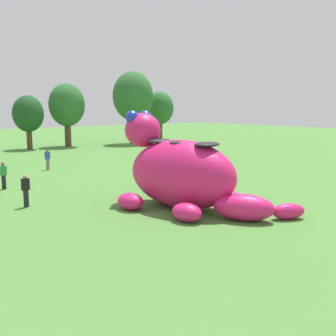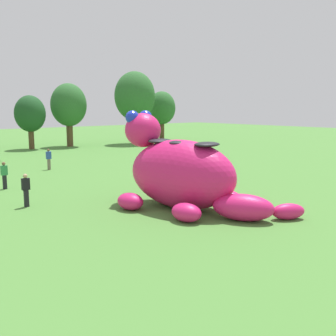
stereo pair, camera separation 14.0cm
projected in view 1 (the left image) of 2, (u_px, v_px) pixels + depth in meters
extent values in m
plane|color=#4C8438|center=(203.00, 205.00, 20.39)|extent=(160.00, 160.00, 0.00)
ellipsoid|color=#E01E6B|center=(181.00, 174.00, 19.65)|extent=(4.01, 6.57, 3.46)
ellipsoid|color=#E01E6B|center=(143.00, 130.00, 20.97)|extent=(2.12, 2.27, 1.83)
sphere|color=#1E33CC|center=(132.00, 117.00, 20.65)|extent=(0.73, 0.73, 0.73)
sphere|color=#1E33CC|center=(145.00, 117.00, 21.42)|extent=(0.73, 0.73, 0.73)
ellipsoid|color=black|center=(160.00, 141.00, 20.27)|extent=(1.54, 1.31, 0.23)
ellipsoid|color=black|center=(181.00, 142.00, 19.40)|extent=(1.54, 1.31, 0.23)
ellipsoid|color=black|center=(207.00, 144.00, 18.43)|extent=(1.54, 1.31, 0.23)
ellipsoid|color=#E01E6B|center=(130.00, 201.00, 19.45)|extent=(1.28, 1.63, 0.85)
ellipsoid|color=#E01E6B|center=(178.00, 189.00, 22.38)|extent=(1.28, 1.63, 0.85)
ellipsoid|color=#E01E6B|center=(187.00, 212.00, 17.43)|extent=(1.28, 1.63, 0.85)
ellipsoid|color=#E01E6B|center=(228.00, 198.00, 20.13)|extent=(1.28, 1.63, 0.85)
ellipsoid|color=#E01E6B|center=(243.00, 207.00, 17.59)|extent=(2.56, 3.10, 1.21)
ellipsoid|color=#E01E6B|center=(288.00, 211.00, 17.81)|extent=(1.75, 1.42, 0.74)
cylinder|color=brown|center=(30.00, 140.00, 47.35)|extent=(0.65, 0.65, 2.28)
ellipsoid|color=#1E4C23|center=(28.00, 114.00, 46.87)|extent=(3.64, 3.64, 4.37)
cylinder|color=brown|center=(68.00, 136.00, 50.65)|extent=(0.81, 0.81, 2.84)
ellipsoid|color=#2D662D|center=(67.00, 105.00, 50.05)|extent=(4.55, 4.55, 5.46)
cylinder|color=brown|center=(133.00, 131.00, 54.42)|extent=(1.00, 1.00, 3.48)
ellipsoid|color=#2D662D|center=(133.00, 96.00, 53.68)|extent=(5.57, 5.57, 6.69)
cylinder|color=brown|center=(160.00, 131.00, 60.79)|extent=(0.75, 0.75, 2.63)
ellipsoid|color=#2D662D|center=(160.00, 108.00, 60.23)|extent=(4.20, 4.20, 5.04)
cylinder|color=black|center=(4.00, 182.00, 24.31)|extent=(0.26, 0.26, 0.88)
cube|color=#338C4C|center=(3.00, 171.00, 24.20)|extent=(0.38, 0.22, 0.60)
sphere|color=brown|center=(3.00, 164.00, 24.14)|extent=(0.22, 0.22, 0.22)
cylinder|color=black|center=(26.00, 198.00, 19.99)|extent=(0.26, 0.26, 0.88)
cube|color=black|center=(25.00, 184.00, 19.88)|extent=(0.38, 0.22, 0.60)
sphere|color=tan|center=(25.00, 176.00, 19.81)|extent=(0.22, 0.22, 0.22)
cylinder|color=#726656|center=(48.00, 164.00, 31.90)|extent=(0.26, 0.26, 0.88)
cube|color=#2D4CA5|center=(47.00, 155.00, 31.78)|extent=(0.38, 0.22, 0.60)
sphere|color=brown|center=(47.00, 150.00, 31.72)|extent=(0.22, 0.22, 0.22)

